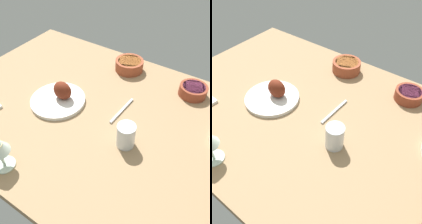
# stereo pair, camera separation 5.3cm
# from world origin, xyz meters

# --- Properties ---
(dining_table) EXTENTS (1.40, 0.90, 0.04)m
(dining_table) POSITION_xyz_m (0.00, 0.00, 0.02)
(dining_table) COLOR #937551
(dining_table) RESTS_ON ground
(plate_center_main) EXTENTS (0.23, 0.23, 0.09)m
(plate_center_main) POSITION_xyz_m (0.20, 0.03, 0.06)
(plate_center_main) COLOR silver
(plate_center_main) RESTS_ON dining_table
(bowl_onions) EXTENTS (0.12, 0.12, 0.05)m
(bowl_onions) POSITION_xyz_m (-0.24, -0.31, 0.07)
(bowl_onions) COLOR brown
(bowl_onions) RESTS_ON dining_table
(bowl_soup) EXTENTS (0.13, 0.13, 0.05)m
(bowl_soup) POSITION_xyz_m (0.08, -0.33, 0.07)
(bowl_soup) COLOR brown
(bowl_soup) RESTS_ON dining_table
(water_tumbler) EXTENTS (0.06, 0.06, 0.09)m
(water_tumbler) POSITION_xyz_m (-0.14, 0.08, 0.09)
(water_tumbler) COLOR silver
(water_tumbler) RESTS_ON dining_table
(fork_loose) EXTENTS (0.01, 0.17, 0.01)m
(fork_loose) POSITION_xyz_m (-0.04, -0.06, 0.04)
(fork_loose) COLOR silver
(fork_loose) RESTS_ON dining_table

